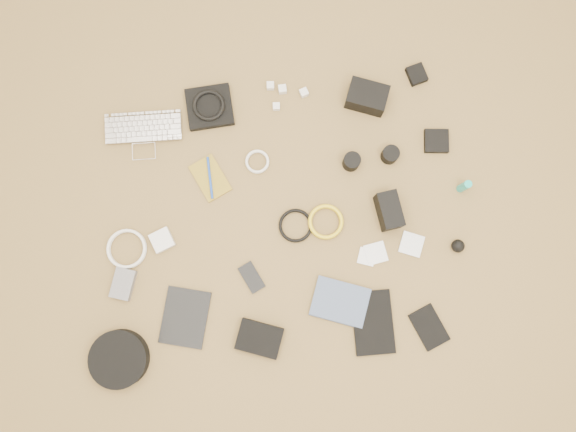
{
  "coord_description": "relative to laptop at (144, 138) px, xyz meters",
  "views": [
    {
      "loc": [
        0.01,
        -0.25,
        2.09
      ],
      "look_at": [
        0.04,
        0.01,
        0.02
      ],
      "focal_mm": 35.0,
      "sensor_mm": 36.0,
      "label": 1
    }
  ],
  "objects": [
    {
      "name": "cable_black",
      "position": [
        0.53,
        -0.41,
        -0.01
      ],
      "size": [
        0.15,
        0.15,
        0.01
      ],
      "primitive_type": "torus",
      "rotation": [
        0.0,
        0.0,
        -0.17
      ],
      "color": "black",
      "rests_on": "ground"
    },
    {
      "name": "filter_case_right",
      "position": [
        0.94,
        -0.54,
        -0.01
      ],
      "size": [
        0.11,
        0.11,
        0.01
      ],
      "primitive_type": "cube",
      "rotation": [
        0.0,
        0.0,
        -0.43
      ],
      "color": "silver",
      "rests_on": "ground"
    },
    {
      "name": "cable_white_a",
      "position": [
        0.42,
        -0.15,
        -0.01
      ],
      "size": [
        0.1,
        0.1,
        0.01
      ],
      "primitive_type": "torus",
      "rotation": [
        0.0,
        0.0,
        -0.06
      ],
      "color": "silver",
      "rests_on": "ground"
    },
    {
      "name": "battery_charger",
      "position": [
        -0.13,
        -0.54,
        0.0
      ],
      "size": [
        0.11,
        0.13,
        0.03
      ],
      "primitive_type": "cube",
      "rotation": [
        0.0,
        0.0,
        -0.36
      ],
      "color": "slate",
      "rests_on": "ground"
    },
    {
      "name": "filter_case_mid",
      "position": [
        0.81,
        -0.55,
        -0.01
      ],
      "size": [
        0.09,
        0.09,
        0.01
      ],
      "primitive_type": "cube",
      "rotation": [
        0.0,
        0.0,
        0.13
      ],
      "color": "silver",
      "rests_on": "ground"
    },
    {
      "name": "lens_pouch",
      "position": [
        1.07,
        0.11,
        0.0
      ],
      "size": [
        0.08,
        0.09,
        0.03
      ],
      "primitive_type": "cube",
      "rotation": [
        0.0,
        0.0,
        0.23
      ],
      "color": "black",
      "rests_on": "ground"
    },
    {
      "name": "charger_d",
      "position": [
        0.52,
        0.05,
        0.0
      ],
      "size": [
        0.03,
        0.03,
        0.02
      ],
      "primitive_type": "cube",
      "rotation": [
        0.0,
        0.0,
        -0.12
      ],
      "color": "silver",
      "rests_on": "ground"
    },
    {
      "name": "lens_a",
      "position": [
        0.77,
        -0.2,
        0.02
      ],
      "size": [
        0.08,
        0.08,
        0.07
      ],
      "primitive_type": "cylinder",
      "rotation": [
        0.0,
        0.0,
        -0.38
      ],
      "color": "black",
      "rests_on": "ground"
    },
    {
      "name": "paperback",
      "position": [
        0.62,
        -0.78,
        -0.0
      ],
      "size": [
        0.24,
        0.22,
        0.02
      ],
      "primitive_type": "imported",
      "rotation": [
        0.0,
        0.0,
        1.17
      ],
      "color": "#425170",
      "rests_on": "ground"
    },
    {
      "name": "pen_blue",
      "position": [
        0.23,
        -0.19,
        0.0
      ],
      "size": [
        0.01,
        0.16,
        0.01
      ],
      "primitive_type": "cylinder",
      "rotation": [
        1.57,
        0.0,
        -0.01
      ],
      "color": "#143AA6",
      "rests_on": "notebook_olive"
    },
    {
      "name": "card_reader",
      "position": [
        1.1,
        -0.16,
        -0.0
      ],
      "size": [
        0.1,
        0.1,
        0.02
      ],
      "primitive_type": "cube",
      "rotation": [
        0.0,
        0.0,
        -0.15
      ],
      "color": "black",
      "rests_on": "ground"
    },
    {
      "name": "headphones",
      "position": [
        0.26,
        0.09,
        0.03
      ],
      "size": [
        0.15,
        0.15,
        0.02
      ],
      "primitive_type": "torus",
      "rotation": [
        0.0,
        0.0,
        0.22
      ],
      "color": "black",
      "rests_on": "headphone_pouch"
    },
    {
      "name": "air_blower",
      "position": [
        1.11,
        -0.57,
        0.01
      ],
      "size": [
        0.05,
        0.05,
        0.05
      ],
      "primitive_type": "sphere",
      "rotation": [
        0.0,
        0.0,
        0.11
      ],
      "color": "black",
      "rests_on": "ground"
    },
    {
      "name": "charger_b",
      "position": [
        0.55,
        0.12,
        0.0
      ],
      "size": [
        0.03,
        0.03,
        0.03
      ],
      "primitive_type": "cube",
      "rotation": [
        0.0,
        0.0,
        0.0
      ],
      "color": "silver",
      "rests_on": "ground"
    },
    {
      "name": "drive_case",
      "position": [
        0.34,
        -0.8,
        0.01
      ],
      "size": [
        0.19,
        0.16,
        0.04
      ],
      "primitive_type": "cube",
      "rotation": [
        0.0,
        0.0,
        -0.39
      ],
      "color": "black",
      "rests_on": "ground"
    },
    {
      "name": "headphone_pouch",
      "position": [
        0.26,
        0.09,
        0.0
      ],
      "size": [
        0.17,
        0.16,
        0.03
      ],
      "primitive_type": "cube",
      "rotation": [
        0.0,
        0.0,
        0.02
      ],
      "color": "black",
      "rests_on": "ground"
    },
    {
      "name": "cable_yellow",
      "position": [
        0.64,
        -0.41,
        -0.0
      ],
      "size": [
        0.16,
        0.16,
        0.01
      ],
      "primitive_type": "torus",
      "rotation": [
        0.0,
        0.0,
        -0.28
      ],
      "color": "gold",
      "rests_on": "ground"
    },
    {
      "name": "notebook_olive",
      "position": [
        0.23,
        -0.19,
        -0.01
      ],
      "size": [
        0.16,
        0.19,
        0.01
      ],
      "primitive_type": "cube",
      "rotation": [
        0.0,
        0.0,
        0.4
      ],
      "color": "olive",
      "rests_on": "ground"
    },
    {
      "name": "charger_c",
      "position": [
        0.63,
        0.09,
        0.0
      ],
      "size": [
        0.04,
        0.04,
        0.03
      ],
      "primitive_type": "cube",
      "rotation": [
        0.0,
        0.0,
        0.29
      ],
      "color": "silver",
      "rests_on": "ground"
    },
    {
      "name": "laptop",
      "position": [
        0.0,
        0.0,
        0.0
      ],
      "size": [
        0.3,
        0.22,
        0.02
      ],
      "primitive_type": "imported",
      "rotation": [
        0.0,
        0.0,
        -0.07
      ],
      "color": "silver",
      "rests_on": "ground"
    },
    {
      "name": "power_brick",
      "position": [
        0.03,
        -0.4,
        0.0
      ],
      "size": [
        0.1,
        0.1,
        0.03
      ],
      "primitive_type": "cube",
      "rotation": [
        0.0,
        0.0,
        0.33
      ],
      "color": "silver",
      "rests_on": "ground"
    },
    {
      "name": "lens_cleaner",
      "position": [
        1.16,
        -0.35,
        0.04
      ],
      "size": [
        0.03,
        0.03,
        0.1
      ],
      "primitive_type": "cylinder",
      "rotation": [
        0.0,
        0.0,
        -0.16
      ],
      "color": "teal",
      "rests_on": "ground"
    },
    {
      "name": "flash",
      "position": [
        0.87,
        -0.41,
        0.04
      ],
      "size": [
        0.09,
        0.14,
        0.1
      ],
      "primitive_type": "cube",
      "rotation": [
        0.0,
        0.0,
        0.1
      ],
      "color": "black",
      "rests_on": "ground"
    },
    {
      "name": "lens_b",
      "position": [
        0.91,
        -0.19,
        0.02
      ],
      "size": [
        0.08,
        0.08,
        0.06
      ],
      "primitive_type": "cylinder",
      "rotation": [
        0.0,
        0.0,
        -0.23
      ],
      "color": "black",
      "rests_on": "ground"
    },
    {
      "name": "tablet",
      "position": [
        0.08,
        -0.69,
        -0.01
      ],
      "size": [
        0.22,
        0.25,
        0.01
      ],
      "primitive_type": "cube",
      "rotation": [
        0.0,
        0.0,
        -0.3
      ],
      "color": "black",
      "rests_on": "ground"
    },
    {
      "name": "room_shell",
      "position": [
        0.46,
        -0.38,
        1.24
      ],
      "size": [
        4.04,
        4.04,
        2.58
      ],
      "color": "brown",
      "rests_on": "ground"
    },
    {
      "name": "headphone_case",
      "position": [
        -0.17,
        -0.8,
        0.02
      ],
      "size": [
        0.26,
        0.26,
        0.06
      ],
      "primitive_type": "cylinder",
      "rotation": [
        0.0,
        0.0,
        -0.26
      ],
      "color": "black",
      "rests_on": "ground"
    },
    {
      "name": "filter_case_left",
      "position": [
        0.77,
        -0.56,
        -0.01
      ],
      "size": [
        0.08,
        0.08,
        0.01
      ],
      "primitive_type": "cube",
      "rotation": [
        0.0,
        0.0,
        -0.38
      ],
      "color": "silver",
      "rests_on": "ground"
    },
    {
      "name": "notebook_black_b",
      "position": [
        0.96,
        -0.84,
        -0.01
      ],
      "size": [
        0.14,
        0.17,
        0.01
      ],
      "primitive_type": "cube",
      "rotation": [
        0.0,
        0.0,
        0.35
      ],
      "color": "black",
      "rests_on": "ground"
    },
    {
      "name": "notebook_black_a",
      "position": [
        0.76,
        -0.8,
        -0.0
      ],
      "size": [
        0.15,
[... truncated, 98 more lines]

